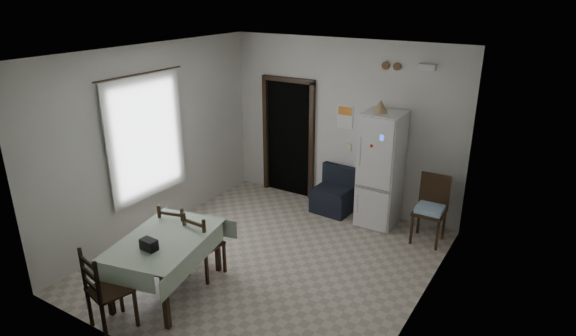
% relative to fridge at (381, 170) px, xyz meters
% --- Properties ---
extents(ground, '(4.50, 4.50, 0.00)m').
position_rel_fridge_xyz_m(ground, '(-0.85, -1.93, -0.93)').
color(ground, '#B2A491').
rests_on(ground, ground).
extents(ceiling, '(4.20, 4.50, 0.02)m').
position_rel_fridge_xyz_m(ceiling, '(-0.85, -1.93, 1.97)').
color(ceiling, white).
rests_on(ceiling, ground).
extents(wall_back, '(4.20, 0.02, 2.90)m').
position_rel_fridge_xyz_m(wall_back, '(-0.85, 0.32, 0.52)').
color(wall_back, beige).
rests_on(wall_back, ground).
extents(wall_front, '(4.20, 0.02, 2.90)m').
position_rel_fridge_xyz_m(wall_front, '(-0.85, -4.18, 0.52)').
color(wall_front, beige).
rests_on(wall_front, ground).
extents(wall_left, '(0.02, 4.50, 2.90)m').
position_rel_fridge_xyz_m(wall_left, '(-2.95, -1.93, 0.52)').
color(wall_left, beige).
rests_on(wall_left, ground).
extents(wall_right, '(0.02, 4.50, 2.90)m').
position_rel_fridge_xyz_m(wall_right, '(1.25, -1.93, 0.52)').
color(wall_right, beige).
rests_on(wall_right, ground).
extents(doorway, '(1.06, 0.52, 2.22)m').
position_rel_fridge_xyz_m(doorway, '(-1.90, 0.52, 0.13)').
color(doorway, black).
rests_on(doorway, ground).
extents(window_recess, '(0.10, 1.20, 1.60)m').
position_rel_fridge_xyz_m(window_recess, '(-3.00, -2.13, 0.62)').
color(window_recess, silver).
rests_on(window_recess, ground).
extents(curtain, '(0.02, 1.45, 1.85)m').
position_rel_fridge_xyz_m(curtain, '(-2.89, -2.13, 0.62)').
color(curtain, silver).
rests_on(curtain, ground).
extents(curtain_rod, '(0.02, 1.60, 0.02)m').
position_rel_fridge_xyz_m(curtain_rod, '(-2.88, -2.13, 1.57)').
color(curtain_rod, black).
rests_on(curtain_rod, ground).
extents(calendar, '(0.28, 0.02, 0.40)m').
position_rel_fridge_xyz_m(calendar, '(-0.80, 0.31, 0.69)').
color(calendar, white).
rests_on(calendar, ground).
extents(calendar_image, '(0.24, 0.01, 0.14)m').
position_rel_fridge_xyz_m(calendar_image, '(-0.80, 0.30, 0.79)').
color(calendar_image, orange).
rests_on(calendar_image, ground).
extents(light_switch, '(0.08, 0.02, 0.12)m').
position_rel_fridge_xyz_m(light_switch, '(-0.70, 0.31, 0.17)').
color(light_switch, beige).
rests_on(light_switch, ground).
extents(vent_left, '(0.12, 0.03, 0.12)m').
position_rel_fridge_xyz_m(vent_left, '(-0.15, 0.30, 1.59)').
color(vent_left, brown).
rests_on(vent_left, ground).
extents(vent_right, '(0.12, 0.03, 0.12)m').
position_rel_fridge_xyz_m(vent_right, '(0.03, 0.30, 1.59)').
color(vent_right, brown).
rests_on(vent_right, ground).
extents(emergency_light, '(0.25, 0.07, 0.09)m').
position_rel_fridge_xyz_m(emergency_light, '(0.50, 0.28, 1.62)').
color(emergency_light, white).
rests_on(emergency_light, ground).
extents(fridge, '(0.61, 0.61, 1.87)m').
position_rel_fridge_xyz_m(fridge, '(0.00, 0.00, 0.00)').
color(fridge, silver).
rests_on(fridge, ground).
extents(tan_cone, '(0.26, 0.26, 0.19)m').
position_rel_fridge_xyz_m(tan_cone, '(-0.06, -0.04, 1.03)').
color(tan_cone, tan).
rests_on(tan_cone, fridge).
extents(navy_seat, '(0.68, 0.66, 0.77)m').
position_rel_fridge_xyz_m(navy_seat, '(-0.82, -0.00, -0.55)').
color(navy_seat, black).
rests_on(navy_seat, ground).
extents(corner_chair, '(0.46, 0.46, 1.04)m').
position_rel_fridge_xyz_m(corner_chair, '(0.88, -0.21, -0.41)').
color(corner_chair, black).
rests_on(corner_chair, ground).
extents(dining_table, '(1.26, 1.64, 0.76)m').
position_rel_fridge_xyz_m(dining_table, '(-1.55, -3.21, -0.55)').
color(dining_table, '#A5BCA0').
rests_on(dining_table, ground).
extents(black_bag, '(0.21, 0.13, 0.13)m').
position_rel_fridge_xyz_m(black_bag, '(-1.49, -3.50, -0.10)').
color(black_bag, black).
rests_on(black_bag, dining_table).
extents(dining_chair_far_left, '(0.49, 0.49, 0.94)m').
position_rel_fridge_xyz_m(dining_chair_far_left, '(-1.89, -2.62, -0.47)').
color(dining_chair_far_left, black).
rests_on(dining_chair_far_left, ground).
extents(dining_chair_far_right, '(0.42, 0.42, 0.94)m').
position_rel_fridge_xyz_m(dining_chair_far_right, '(-1.39, -2.66, -0.46)').
color(dining_chair_far_right, black).
rests_on(dining_chair_far_right, ground).
extents(dining_chair_near_head, '(0.53, 0.53, 1.01)m').
position_rel_fridge_xyz_m(dining_chair_near_head, '(-1.58, -4.04, -0.43)').
color(dining_chair_near_head, black).
rests_on(dining_chair_near_head, ground).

